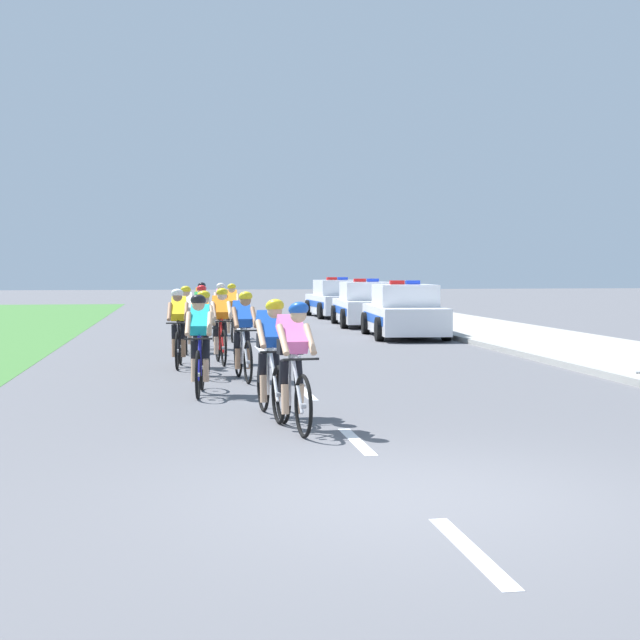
# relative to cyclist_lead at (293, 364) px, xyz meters

# --- Properties ---
(ground_plane) EXTENTS (160.00, 160.00, 0.00)m
(ground_plane) POSITION_rel_cyclist_lead_xyz_m (0.61, -3.25, -0.79)
(ground_plane) COLOR #56565B
(sidewalk_slab) EXTENTS (3.99, 60.00, 0.12)m
(sidewalk_slab) POSITION_rel_cyclist_lead_xyz_m (7.98, 10.75, -0.73)
(sidewalk_slab) COLOR #A3A099
(sidewalk_slab) RESTS_ON ground
(kerb_edge) EXTENTS (0.16, 60.00, 0.13)m
(kerb_edge) POSITION_rel_cyclist_lead_xyz_m (6.06, 10.75, -0.72)
(kerb_edge) COLOR #9E9E99
(kerb_edge) RESTS_ON ground
(lane_markings_centre) EXTENTS (0.14, 29.60, 0.01)m
(lane_markings_centre) POSITION_rel_cyclist_lead_xyz_m (0.61, 9.23, -0.78)
(lane_markings_centre) COLOR white
(lane_markings_centre) RESTS_ON ground
(cyclist_lead) EXTENTS (0.45, 1.72, 1.56)m
(cyclist_lead) POSITION_rel_cyclist_lead_xyz_m (0.00, 0.00, 0.00)
(cyclist_lead) COLOR black
(cyclist_lead) RESTS_ON ground
(cyclist_second) EXTENTS (0.45, 1.72, 1.56)m
(cyclist_second) POSITION_rel_cyclist_lead_xyz_m (-0.16, 0.99, 0.00)
(cyclist_second) COLOR black
(cyclist_second) RESTS_ON ground
(cyclist_third) EXTENTS (0.44, 1.72, 1.56)m
(cyclist_third) POSITION_rel_cyclist_lead_xyz_m (-1.01, 3.28, 0.00)
(cyclist_third) COLOR black
(cyclist_third) RESTS_ON ground
(cyclist_fourth) EXTENTS (0.45, 1.72, 1.56)m
(cyclist_fourth) POSITION_rel_cyclist_lead_xyz_m (-0.23, 4.99, 0.00)
(cyclist_fourth) COLOR black
(cyclist_fourth) RESTS_ON ground
(cyclist_fifth) EXTENTS (0.45, 1.72, 1.56)m
(cyclist_fifth) POSITION_rel_cyclist_lead_xyz_m (-0.91, 5.72, 0.00)
(cyclist_fifth) COLOR black
(cyclist_fifth) RESTS_ON ground
(cyclist_sixth) EXTENTS (0.44, 1.72, 1.56)m
(cyclist_sixth) POSITION_rel_cyclist_lead_xyz_m (-0.48, 7.82, 0.00)
(cyclist_sixth) COLOR black
(cyclist_sixth) RESTS_ON ground
(cyclist_seventh) EXTENTS (0.43, 1.72, 1.56)m
(cyclist_seventh) POSITION_rel_cyclist_lead_xyz_m (-1.32, 7.32, 0.00)
(cyclist_seventh) COLOR black
(cyclist_seventh) RESTS_ON ground
(cyclist_eighth) EXTENTS (0.42, 1.72, 1.56)m
(cyclist_eighth) POSITION_rel_cyclist_lead_xyz_m (-1.15, 10.40, 0.00)
(cyclist_eighth) COLOR black
(cyclist_eighth) RESTS_ON ground
(cyclist_ninth) EXTENTS (0.42, 1.72, 1.56)m
(cyclist_ninth) POSITION_rel_cyclist_lead_xyz_m (-0.78, 11.41, 0.00)
(cyclist_ninth) COLOR black
(cyclist_ninth) RESTS_ON ground
(cyclist_tenth) EXTENTS (0.43, 1.72, 1.56)m
(cyclist_tenth) POSITION_rel_cyclist_lead_xyz_m (0.09, 13.76, 0.00)
(cyclist_tenth) COLOR black
(cyclist_tenth) RESTS_ON ground
(cyclist_eleventh) EXTENTS (0.44, 1.72, 1.56)m
(cyclist_eleventh) POSITION_rel_cyclist_lead_xyz_m (-0.14, 14.90, 0.00)
(cyclist_eleventh) COLOR black
(cyclist_eleventh) RESTS_ON ground
(cyclist_twelfth) EXTENTS (0.43, 1.72, 1.56)m
(cyclist_twelfth) POSITION_rel_cyclist_lead_xyz_m (-0.65, 16.19, 0.00)
(cyclist_twelfth) COLOR black
(cyclist_twelfth) RESTS_ON ground
(police_car_nearest) EXTENTS (2.23, 4.51, 1.59)m
(police_car_nearest) POSITION_rel_cyclist_lead_xyz_m (4.93, 14.36, -0.11)
(police_car_nearest) COLOR white
(police_car_nearest) RESTS_ON ground
(police_car_second) EXTENTS (2.19, 4.49, 1.59)m
(police_car_second) POSITION_rel_cyclist_lead_xyz_m (4.93, 19.65, -0.11)
(police_car_second) COLOR white
(police_car_second) RESTS_ON ground
(police_car_third) EXTENTS (2.11, 4.46, 1.59)m
(police_car_third) POSITION_rel_cyclist_lead_xyz_m (4.93, 25.39, -0.11)
(police_car_third) COLOR silver
(police_car_third) RESTS_ON ground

